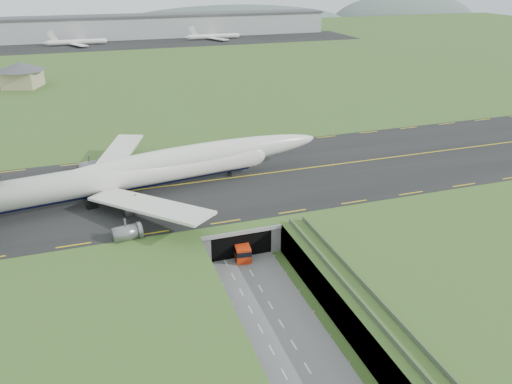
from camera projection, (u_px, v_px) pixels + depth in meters
name	position (u px, v px, depth m)	size (l,w,h in m)	color
ground	(255.00, 280.00, 89.38)	(900.00, 900.00, 0.00)	#456327
airfield_deck	(255.00, 266.00, 88.15)	(800.00, 800.00, 6.00)	gray
trench_road	(269.00, 304.00, 82.86)	(12.00, 75.00, 0.20)	slate
taxiway	(210.00, 181.00, 115.38)	(800.00, 44.00, 0.18)	black
tunnel_portal	(229.00, 222.00, 102.45)	(17.00, 22.30, 6.00)	gray
guideway	(366.00, 306.00, 73.89)	(3.00, 53.00, 7.05)	#A8A8A3
jumbo_jet	(148.00, 170.00, 108.01)	(85.77, 56.23, 18.79)	white
shuttle_tram	(241.00, 248.00, 96.35)	(3.72, 7.82, 3.08)	red
service_building	(21.00, 72.00, 203.38)	(24.05, 24.05, 10.36)	tan
cargo_terminal	(116.00, 27.00, 342.22)	(320.00, 67.00, 15.60)	#B2B2B2
distant_hills	(177.00, 30.00, 481.22)	(700.00, 91.00, 60.00)	#4E5E5A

